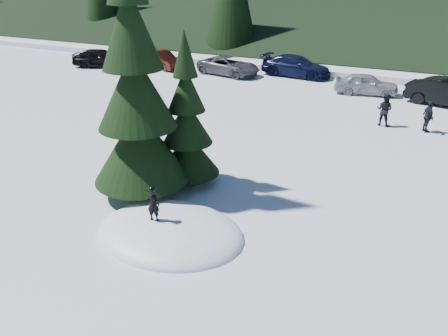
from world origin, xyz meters
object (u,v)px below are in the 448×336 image
at_px(adult_1, 428,117).
at_px(car_0, 100,58).
at_px(adult_0, 384,110).
at_px(spruce_short, 187,127).
at_px(car_1, 162,60).
at_px(car_4, 366,84).
at_px(child_skier, 153,204).
at_px(car_2, 229,66).
at_px(spruce_tall, 136,100).
at_px(car_3, 296,66).

distance_m(adult_1, car_0, 24.30).
bearing_deg(adult_0, spruce_short, 72.61).
height_order(adult_0, car_1, adult_0).
bearing_deg(car_4, adult_0, -172.28).
xyz_separation_m(adult_0, car_0, (-21.78, 4.99, -0.07)).
bearing_deg(car_0, car_4, -104.72).
distance_m(child_skier, adult_0, 13.83).
bearing_deg(car_2, adult_0, -109.36).
relative_size(spruce_tall, child_skier, 8.52).
xyz_separation_m(adult_1, car_2, (-13.62, 7.02, -0.10)).
bearing_deg(adult_1, car_2, 34.85).
distance_m(spruce_tall, car_3, 19.76).
distance_m(adult_1, car_4, 6.89).
height_order(spruce_tall, car_0, spruce_tall).
distance_m(child_skier, adult_1, 14.53).
bearing_deg(adult_0, car_1, -9.12).
distance_m(spruce_short, car_2, 17.70).
relative_size(car_1, car_2, 0.84).
distance_m(child_skier, car_4, 18.93).
xyz_separation_m(adult_0, car_1, (-17.26, 6.76, -0.15)).
distance_m(car_0, car_1, 4.85).
xyz_separation_m(car_0, car_2, (10.13, 1.92, -0.07)).
bearing_deg(spruce_short, spruce_tall, -125.54).
bearing_deg(car_3, car_2, 115.31).
bearing_deg(adult_0, adult_1, -170.74).
height_order(adult_1, car_1, adult_1).
bearing_deg(car_1, child_skier, -127.30).
xyz_separation_m(adult_1, car_4, (-3.73, 5.79, -0.11)).
bearing_deg(car_3, adult_1, -128.23).
height_order(adult_1, car_3, adult_1).
xyz_separation_m(child_skier, car_4, (2.93, 18.70, -0.34)).
bearing_deg(adult_0, car_3, -38.07).
relative_size(spruce_short, car_4, 1.42).
xyz_separation_m(spruce_tall, spruce_short, (1.00, 1.40, -1.22)).
bearing_deg(spruce_tall, car_0, 133.70).
bearing_deg(spruce_tall, car_3, 91.81).
relative_size(adult_0, car_0, 0.37).
height_order(adult_1, car_0, adult_1).
xyz_separation_m(spruce_tall, child_skier, (1.80, -2.00, -2.33)).
height_order(spruce_short, car_4, spruce_short).
bearing_deg(child_skier, adult_0, -122.86).
relative_size(adult_0, car_2, 0.34).
height_order(car_0, car_2, car_0).
bearing_deg(adult_1, spruce_short, 114.02).
bearing_deg(car_2, child_skier, -149.38).
distance_m(car_2, car_3, 4.84).
distance_m(child_skier, car_3, 21.71).
relative_size(car_1, car_3, 0.79).
bearing_deg(spruce_short, car_2, 110.46).
relative_size(child_skier, car_1, 0.26).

